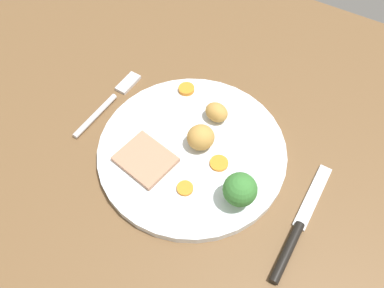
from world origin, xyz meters
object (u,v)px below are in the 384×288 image
Objects in this scene: roast_potato_left at (217,112)px; dinner_plate at (192,151)px; knife at (297,230)px; carrot_coin_side at (185,188)px; carrot_coin_back at (219,163)px; roast_potato_right at (201,137)px; broccoli_floret at (240,190)px; meat_slice_main at (145,159)px; fork at (109,102)px; carrot_coin_front at (186,89)px.

dinner_plate is at bearing -92.80° from roast_potato_left.
dinner_plate reaches higher than knife.
carrot_coin_side is at bearing 100.54° from knife.
carrot_coin_back is 0.14× the size of knife.
roast_potato_left is (0.32, 6.51, 2.10)cm from dinner_plate.
roast_potato_right is at bearing 158.95° from carrot_coin_back.
roast_potato_left is at bearing 100.28° from carrot_coin_side.
broccoli_floret is at bearing -30.13° from roast_potato_right.
carrot_coin_back is 6.45cm from broccoli_floret.
roast_potato_left is at bearing 68.00° from meat_slice_main.
carrot_coin_back is at bearing -93.41° from fork.
carrot_coin_front reaches higher than carrot_coin_side.
carrot_coin_side is 7.56cm from broccoli_floret.
carrot_coin_side is (7.03, -0.89, -0.17)cm from meat_slice_main.
roast_potato_right is 17.73cm from knife.
carrot_coin_back reaches higher than fork.
broccoli_floret is 0.33× the size of fork.
carrot_coin_front is at bearing 121.02° from carrot_coin_side.
carrot_coin_back is 0.17× the size of fork.
roast_potato_left is at bearing -71.42° from fork.
carrot_coin_back is (3.85, -1.48, -1.60)cm from roast_potato_right.
broccoli_floret is at bearing -48.95° from roast_potato_left.
roast_potato_right reaches higher than knife.
broccoli_floret is (8.60, -4.99, 1.00)cm from roast_potato_right.
meat_slice_main is 7.09cm from carrot_coin_side.
meat_slice_main is 14.30cm from carrot_coin_front.
roast_potato_left is at bearing 131.05° from broccoli_floret.
roast_potato_left is 17.51cm from fork.
roast_potato_left is at bearing 94.55° from roast_potato_right.
broccoli_floret reaches higher than fork.
carrot_coin_back is at bearing -4.27° from dinner_plate.
knife is at bearing -12.54° from carrot_coin_back.
knife is at bearing -29.34° from roast_potato_left.
knife is (15.09, 2.85, -1.17)cm from carrot_coin_side.
dinner_plate is 10.75× the size of carrot_coin_front.
fork is at bearing 175.45° from carrot_coin_back.
roast_potato_left reaches higher than knife.
roast_potato_right is at bearing 75.30° from knife.
broccoli_floret reaches higher than roast_potato_right.
broccoli_floret is at bearing 93.91° from knife.
carrot_coin_side is (2.61, -6.11, 0.93)cm from dinner_plate.
roast_potato_right is at bearing -85.45° from roast_potato_left.
dinner_plate is 6.71cm from carrot_coin_side.
broccoli_floret reaches higher than meat_slice_main.
roast_potato_right is 0.21× the size of knife.
dinner_plate is 6.93cm from meat_slice_main.
dinner_plate is 1.78× the size of fork.
fork is at bearing 179.41° from roast_potato_right.
carrot_coin_back reaches higher than dinner_plate.
dinner_plate is 2.85cm from roast_potato_right.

